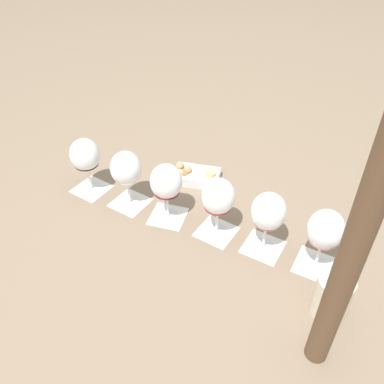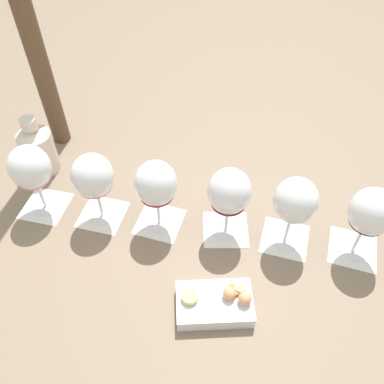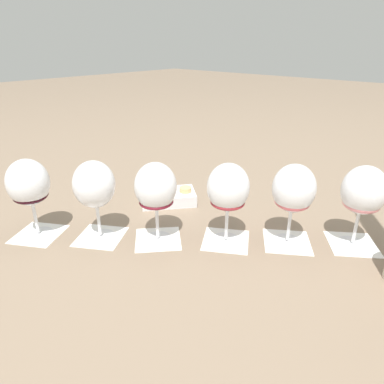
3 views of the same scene
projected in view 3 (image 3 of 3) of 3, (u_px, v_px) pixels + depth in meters
ground_plane at (191, 240)px, 0.84m from camera, size 8.00×8.00×0.00m
tasting_card_0 at (352, 244)px, 0.82m from camera, size 0.15×0.15×0.00m
tasting_card_1 at (287, 241)px, 0.83m from camera, size 0.15×0.15×0.00m
tasting_card_2 at (226, 240)px, 0.84m from camera, size 0.15×0.15×0.00m
tasting_card_3 at (158, 239)px, 0.85m from camera, size 0.16×0.16×0.00m
tasting_card_4 at (101, 236)px, 0.86m from camera, size 0.15×0.15×0.00m
tasting_card_5 at (39, 234)px, 0.87m from camera, size 0.15×0.15×0.00m
wine_glass_0 at (363, 193)px, 0.77m from camera, size 0.10×0.10×0.20m
wine_glass_1 at (293, 192)px, 0.78m from camera, size 0.10×0.10×0.20m
wine_glass_2 at (228, 190)px, 0.79m from camera, size 0.10×0.10×0.20m
wine_glass_3 at (156, 189)px, 0.79m from camera, size 0.10×0.10×0.20m
wine_glass_4 at (95, 188)px, 0.80m from camera, size 0.10×0.10×0.20m
wine_glass_5 at (29, 186)px, 0.81m from camera, size 0.10×0.10×0.20m
snack_dish at (167, 196)px, 1.03m from camera, size 0.18×0.19×0.06m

